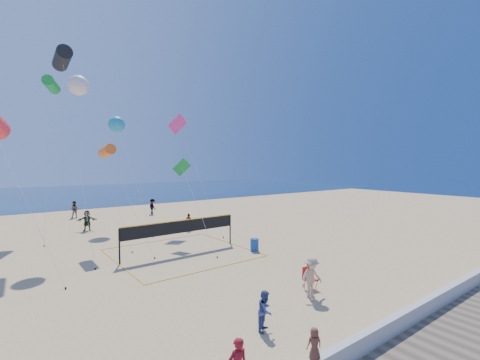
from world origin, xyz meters
TOP-DOWN VIEW (x-y plane):
  - ground at (0.00, 0.00)m, footprint 120.00×120.00m
  - ocean at (0.00, 62.00)m, footprint 140.00×50.00m
  - toddler at (0.13, -2.99)m, footprint 0.51×0.42m
  - bystander_a at (0.80, -0.14)m, footprint 0.89×0.83m
  - bystander_b at (4.33, 0.78)m, footprint 1.20×0.71m
  - far_person_1 at (-0.84, 22.35)m, footprint 1.77×1.03m
  - far_person_2 at (6.57, 17.07)m, footprint 0.65×0.65m
  - far_person_3 at (-0.55, 30.36)m, footprint 1.11×1.01m
  - far_person_4 at (7.35, 27.87)m, footprint 0.80×1.24m
  - camp_chair at (5.02, 1.55)m, footprint 0.62×0.75m
  - trash_barrel at (7.09, 8.28)m, footprint 0.64×0.64m
  - volleyball_net at (2.80, 10.82)m, footprint 8.55×8.40m
  - kite_1 at (-2.89, 19.06)m, footprint 1.13×9.86m
  - kite_2 at (-0.59, 15.86)m, footprint 1.92×6.26m
  - kite_4 at (4.50, 13.83)m, footprint 1.35×6.14m
  - kite_5 at (6.84, 19.40)m, footprint 2.09×7.10m
  - kite_6 at (-2.08, 17.60)m, footprint 2.99×5.63m
  - kite_7 at (2.35, 23.99)m, footprint 2.02×8.72m
  - kite_8 at (-3.01, 25.11)m, footprint 2.43×8.29m

SIDE VIEW (x-z plane):
  - ground at x=0.00m, z-range 0.00..0.00m
  - ocean at x=0.00m, z-range 0.00..0.03m
  - trash_barrel at x=7.09m, z-range 0.00..0.85m
  - camp_chair at x=5.02m, z-range 0.01..1.17m
  - bystander_a at x=0.80m, z-range 0.00..1.45m
  - far_person_2 at x=6.57m, z-range 0.00..1.52m
  - far_person_4 at x=7.35m, z-range 0.00..1.81m
  - far_person_1 at x=-0.84m, z-range 0.00..1.82m
  - bystander_b at x=4.33m, z-range 0.00..1.83m
  - far_person_3 at x=-0.55m, z-range 0.00..1.86m
  - toddler at x=0.13m, z-range 0.60..1.49m
  - volleyball_net at x=2.80m, z-range 0.40..2.63m
  - kite_4 at x=4.50m, z-range 2.15..8.61m
  - kite_2 at x=-0.59m, z-range 3.20..10.63m
  - kite_5 at x=6.84m, z-range 3.98..14.79m
  - kite_7 at x=2.35m, z-range 4.53..15.17m
  - kite_6 at x=-2.08m, z-range 5.52..18.01m
  - kite_8 at x=-3.01m, z-range 6.24..20.03m
  - kite_1 at x=-2.89m, z-range 6.60..21.28m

